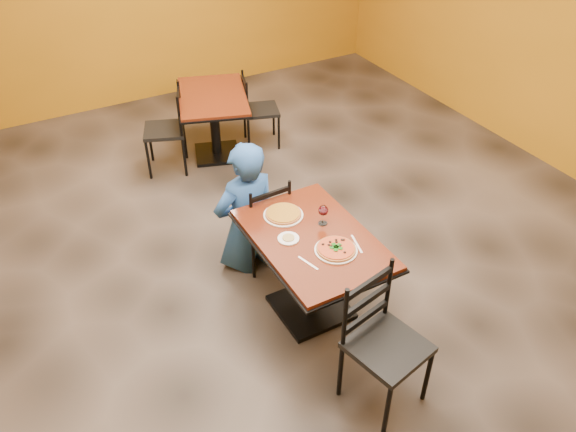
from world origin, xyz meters
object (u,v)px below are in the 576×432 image
chair_second_left (164,131)px  pizza_far (283,213)px  pizza_main (336,249)px  plate_far (283,215)px  chair_second_right (261,110)px  wine_glass (323,214)px  chair_main_near (388,348)px  plate_main (336,250)px  diner (246,205)px  table_second (214,112)px  side_plate (288,239)px  table_main (312,257)px  chair_main_far (261,220)px

chair_second_left → pizza_far: (0.21, -2.29, 0.30)m
pizza_main → plate_far: (-0.13, 0.55, -0.02)m
chair_second_right → wine_glass: bearing=-178.4°
chair_main_near → plate_far: (-0.06, 1.29, 0.25)m
chair_second_right → plate_main: size_ratio=2.76×
chair_main_near → plate_far: bearing=80.3°
chair_second_left → wine_glass: (0.42, -2.52, 0.37)m
pizza_main → plate_far: 0.57m
chair_second_right → wine_glass: wine_glass is taller
chair_main_near → diner: bearing=83.0°
plate_far → chair_main_near: bearing=-87.1°
table_second → chair_second_left: size_ratio=1.37×
diner → plate_far: size_ratio=3.82×
table_second → side_plate: bearing=-100.5°
chair_second_right → side_plate: size_ratio=5.35×
table_second → chair_main_near: 3.60m
chair_main_near → wine_glass: chair_main_near is taller
chair_second_left → plate_main: size_ratio=3.01×
plate_far → wine_glass: 0.33m
plate_far → table_main: bearing=-78.9°
table_second → pizza_far: pizza_far is taller
chair_second_right → diner: size_ratio=0.72×
table_second → chair_main_near: size_ratio=1.26×
table_second → pizza_far: 2.33m
table_main → chair_second_left: 2.64m
plate_far → wine_glass: bearing=-47.5°
table_main → pizza_far: bearing=101.1°
chair_main_near → chair_second_left: 3.59m
table_main → diner: diner is taller
side_plate → chair_second_left: bearing=92.3°
chair_second_left → pizza_far: chair_second_left is taller
plate_far → side_plate: size_ratio=1.94×
table_main → pizza_far: size_ratio=4.39×
chair_main_far → plate_far: bearing=87.4°
plate_far → diner: bearing=102.7°
chair_main_near → pizza_main: size_ratio=3.55×
diner → plate_far: (0.11, -0.47, 0.16)m
chair_second_right → table_second: bearing=107.8°
chair_main_far → wine_glass: (0.21, -0.64, 0.40)m
pizza_far → wine_glass: size_ratio=1.56×
diner → pizza_main: 1.07m
diner → chair_second_left: bearing=-91.2°
plate_main → table_second: bearing=85.2°
chair_main_far → wine_glass: size_ratio=4.85×
chair_main_near → side_plate: bearing=86.9°
chair_main_near → pizza_main: 0.79m
plate_far → chair_main_far: bearing=89.8°
table_second → side_plate: side_plate is taller
wine_glass → pizza_main: bearing=-105.0°
chair_main_near → wine_glass: (0.15, 1.06, 0.34)m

